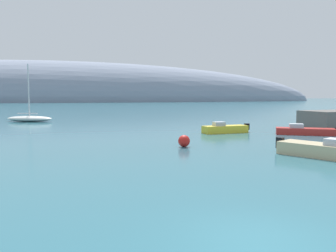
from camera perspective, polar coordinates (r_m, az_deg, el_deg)
water at (r=10.01m, az=14.48°, el=-17.49°), size 600.00×600.00×0.00m
distant_ridge at (r=198.66m, az=-19.82°, el=3.75°), size 318.04×56.13×43.47m
sailboat_white_near_shore at (r=53.11m, az=-21.61°, el=1.18°), size 6.99×4.38×8.09m
motorboat_sand_foreground at (r=23.43m, az=24.03°, el=-3.60°), size 4.22×5.56×1.20m
motorboat_red_alongside_breakwater at (r=35.91m, az=21.35°, el=-0.74°), size 5.50×3.91×1.03m
motorboat_yellow_outer at (r=35.43m, az=9.27°, el=-0.45°), size 5.13×2.02×1.13m
mooring_buoy_red at (r=25.63m, az=2.63°, el=-2.46°), size 0.87×0.87×0.87m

